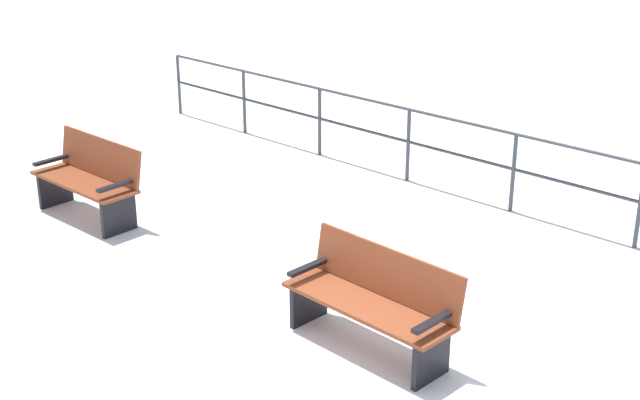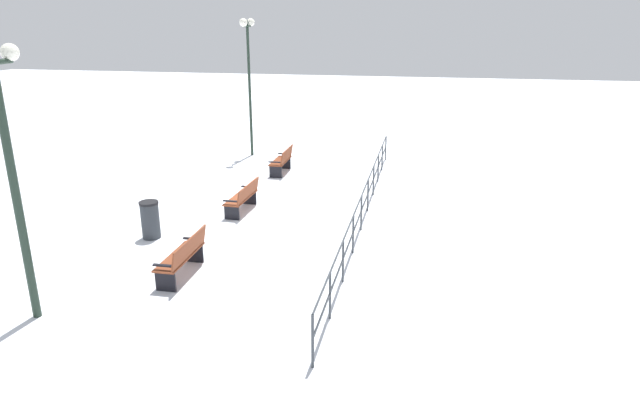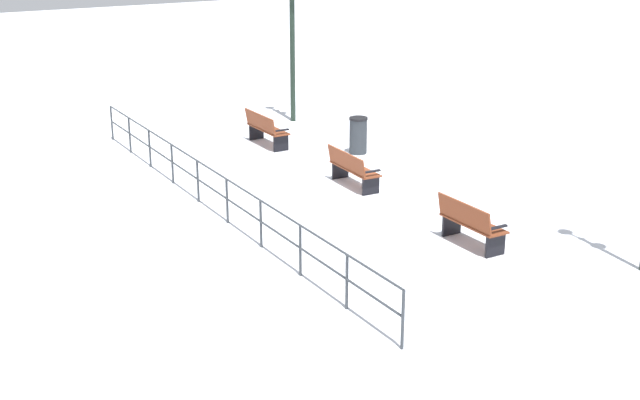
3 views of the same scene
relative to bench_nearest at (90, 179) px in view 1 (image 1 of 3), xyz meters
name	(u,v)px [view 1 (image 1 of 3)]	position (x,y,z in m)	size (l,w,h in m)	color
ground_plane	(365,349)	(0.12, 4.28, -0.47)	(80.00, 80.00, 0.00)	white
bench_nearest	(90,179)	(0.00, 0.00, 0.00)	(0.56, 1.49, 0.92)	brown
bench_second	(373,299)	(0.03, 4.29, -0.02)	(0.59, 1.62, 0.86)	brown
waterfront_railing	(575,175)	(-3.49, 4.28, 0.17)	(0.05, 14.03, 0.97)	#383D42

